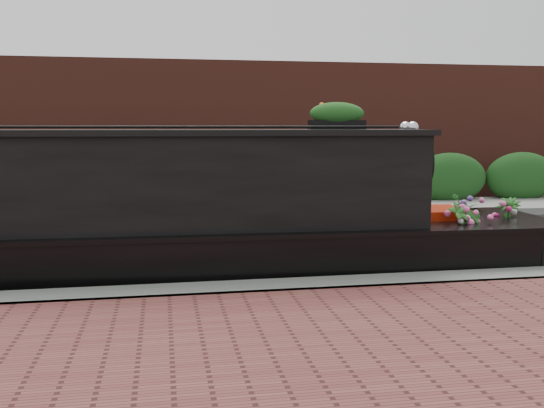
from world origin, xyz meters
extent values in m
plane|color=black|center=(0.00, 0.00, 0.00)|extent=(80.00, 80.00, 0.00)
cube|color=slate|center=(0.00, -3.30, 0.00)|extent=(40.00, 0.60, 0.50)
cube|color=gray|center=(0.00, 4.20, 0.00)|extent=(40.00, 2.40, 0.34)
cube|color=#194316|center=(0.00, 5.10, 0.00)|extent=(40.00, 1.10, 2.80)
cube|color=#5B281E|center=(0.00, 7.20, 0.00)|extent=(40.00, 1.00, 8.00)
cube|color=black|center=(-2.04, -1.80, 1.39)|extent=(9.01, 1.98, 1.32)
cube|color=black|center=(-2.04, -1.80, 2.08)|extent=(9.16, 2.14, 0.08)
cube|color=#AB1F06|center=(2.47, -1.80, 1.39)|extent=(0.11, 1.71, 1.32)
cube|color=black|center=(1.17, -2.67, 1.46)|extent=(0.88, 0.06, 0.54)
cube|color=#AB1F06|center=(2.98, -1.80, 0.68)|extent=(0.81, 0.90, 0.49)
sphere|color=silver|center=(2.48, -1.94, 2.15)|extent=(0.18, 0.18, 0.18)
sphere|color=silver|center=(2.48, -1.67, 2.15)|extent=(0.18, 0.18, 0.18)
cube|color=black|center=(1.36, -1.80, 2.19)|extent=(0.83, 0.24, 0.13)
ellipsoid|color=orange|center=(1.36, -1.80, 2.37)|extent=(0.90, 0.24, 0.23)
imported|color=#21561D|center=(2.98, -2.48, 0.77)|extent=(0.41, 0.34, 0.66)
imported|color=#21561D|center=(3.25, -2.46, 0.70)|extent=(0.38, 0.37, 0.53)
imported|color=#21561D|center=(3.79, -1.19, 0.74)|extent=(0.71, 0.71, 0.60)
imported|color=#21561D|center=(4.03, -2.02, 0.76)|extent=(0.51, 0.51, 0.65)
imported|color=#21561D|center=(2.96, -1.16, 0.71)|extent=(0.22, 0.30, 0.54)
cylinder|color=brown|center=(4.73, -1.80, 0.17)|extent=(0.34, 0.41, 0.34)
camera|label=1|loc=(-1.15, -10.39, 2.17)|focal=40.00mm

